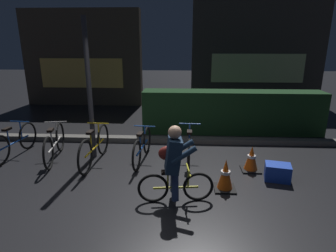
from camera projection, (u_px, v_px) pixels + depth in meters
The scene contains 15 objects.
ground_plane at pixel (155, 184), 5.00m from camera, with size 40.00×40.00×0.00m, color black.
sidewalk_curb at pixel (163, 140), 7.08m from camera, with size 12.00×0.24×0.12m, color #56544F.
hedge_row at pixel (232, 112), 7.71m from camera, with size 4.80×0.70×1.14m, color #19381C.
storefront_left at pixel (83, 59), 10.86m from camera, with size 4.48×0.54×3.57m.
storefront_right at pixel (258, 41), 11.01m from camera, with size 5.10×0.54×4.87m.
street_post at pixel (89, 91), 5.80m from camera, with size 0.10×0.10×2.90m, color #2D2D33.
parked_bike_leftmost at pixel (14, 142), 6.13m from camera, with size 0.46×1.58×0.73m.
parked_bike_left_mid at pixel (55, 144), 5.99m from camera, with size 0.46×1.63×0.76m.
parked_bike_center_left at pixel (95, 147), 5.78m from camera, with size 0.46×1.71×0.79m.
parked_bike_center_right at pixel (142, 147), 5.89m from camera, with size 0.46×1.52×0.70m.
parked_bike_right_mid at pixel (189, 146), 5.89m from camera, with size 0.46×1.62×0.75m.
traffic_cone_near at pixel (225, 175), 4.77m from camera, with size 0.36×0.36×0.55m.
traffic_cone_far at pixel (251, 159), 5.48m from camera, with size 0.36×0.36×0.50m.
blue_crate at pixel (278, 172), 5.13m from camera, with size 0.44×0.32×0.30m, color #193DB7.
cyclist at pixel (174, 164), 4.32m from camera, with size 1.18×0.50×1.25m.
Camera 1 is at (0.46, -4.47, 2.43)m, focal length 30.35 mm.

